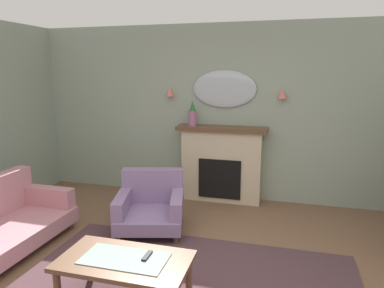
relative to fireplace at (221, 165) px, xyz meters
The scene contains 9 objects.
wall_back 0.81m from the fireplace, 64.97° to the left, with size 7.23×0.10×2.68m, color #93A393.
fireplace is the anchor object (origin of this frame).
mantel_vase_right 0.88m from the fireplace, behind, with size 0.12×0.12×0.38m.
wall_mirror 1.15m from the fireplace, 90.00° to the left, with size 0.96×0.06×0.56m, color #B2BCC6.
wall_sconce_left 1.38m from the fireplace, behind, with size 0.14×0.14×0.14m, color #D17066.
wall_sconce_right 1.38m from the fireplace, ahead, with size 0.14×0.14×0.14m, color #D17066.
coffee_table 2.73m from the fireplace, 96.64° to the right, with size 1.10×0.60×0.45m.
tv_remote 2.64m from the fireplace, 93.09° to the right, with size 0.04×0.16×0.02m, color black.
armchair_near_fireplace 1.41m from the fireplace, 119.51° to the right, with size 0.98×1.00×0.71m.
Camera 1 is at (0.82, -2.39, 1.97)m, focal length 32.76 mm.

